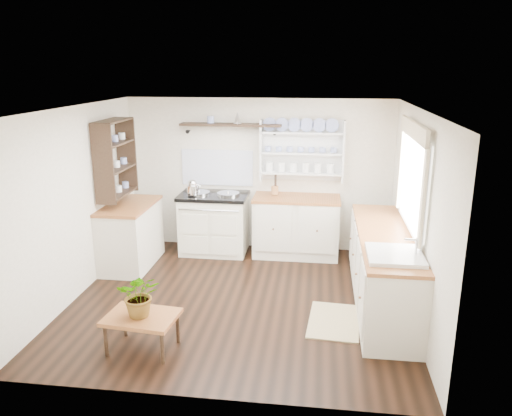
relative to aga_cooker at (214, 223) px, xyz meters
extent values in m
cube|color=black|center=(0.64, -1.57, -0.46)|extent=(4.00, 3.80, 0.01)
cube|color=beige|center=(0.64, 0.33, 0.69)|extent=(4.00, 0.02, 2.30)
cube|color=beige|center=(2.64, -1.57, 0.69)|extent=(0.02, 3.80, 2.30)
cube|color=beige|center=(-1.36, -1.57, 0.69)|extent=(0.02, 3.80, 2.30)
cube|color=white|center=(0.64, -1.57, 1.84)|extent=(4.00, 3.80, 0.01)
cube|color=white|center=(2.60, -1.42, 1.04)|extent=(0.04, 1.40, 1.00)
cube|color=white|center=(2.58, -1.42, 1.04)|extent=(0.02, 1.50, 1.10)
cube|color=beige|center=(2.56, -1.42, 1.62)|extent=(0.04, 1.55, 0.18)
cube|color=white|center=(0.00, 0.00, -0.03)|extent=(0.98, 0.64, 0.86)
cube|color=black|center=(0.00, 0.00, 0.42)|extent=(1.02, 0.68, 0.05)
cylinder|color=silver|center=(-0.22, 0.00, 0.46)|extent=(0.33, 0.33, 0.03)
cylinder|color=silver|center=(0.22, 0.00, 0.46)|extent=(0.33, 0.33, 0.03)
cylinder|color=silver|center=(0.00, -0.36, 0.30)|extent=(0.88, 0.02, 0.02)
cube|color=silver|center=(1.24, 0.03, -0.02)|extent=(1.25, 0.60, 0.88)
cube|color=brown|center=(1.24, 0.03, 0.42)|extent=(1.27, 0.63, 0.04)
cube|color=silver|center=(2.34, -1.47, -0.02)|extent=(0.60, 2.40, 0.88)
cube|color=brown|center=(2.34, -1.47, 0.42)|extent=(0.62, 2.43, 0.04)
cube|color=white|center=(2.34, -2.22, 0.34)|extent=(0.55, 0.60, 0.28)
cylinder|color=silver|center=(2.54, -2.22, 0.54)|extent=(0.02, 0.02, 0.22)
cube|color=silver|center=(-1.06, -0.67, -0.02)|extent=(0.60, 1.10, 0.88)
cube|color=brown|center=(-1.06, -0.67, 0.42)|extent=(0.62, 1.13, 0.04)
cube|color=white|center=(1.29, 0.31, 1.09)|extent=(1.20, 0.03, 0.90)
cube|color=white|center=(1.29, 0.22, 1.09)|extent=(1.20, 0.22, 0.02)
cylinder|color=navy|center=(1.29, 0.23, 1.36)|extent=(0.20, 0.02, 0.20)
cube|color=black|center=(0.24, 0.20, 1.46)|extent=(1.50, 0.24, 0.04)
cone|color=black|center=(-0.41, 0.27, 1.35)|extent=(0.06, 0.20, 0.06)
cone|color=black|center=(0.89, 0.27, 1.35)|extent=(0.06, 0.20, 0.06)
cube|color=black|center=(-1.20, -0.67, 1.09)|extent=(0.28, 0.80, 1.05)
cylinder|color=#AC703F|center=(0.91, 0.11, 0.51)|extent=(0.11, 0.11, 0.12)
cube|color=brown|center=(-0.14, -2.79, -0.11)|extent=(0.74, 0.56, 0.04)
cylinder|color=black|center=(-0.46, -2.96, -0.30)|extent=(0.04, 0.04, 0.34)
cylinder|color=black|center=(-0.42, -2.57, -0.30)|extent=(0.04, 0.04, 0.34)
cylinder|color=black|center=(0.13, -3.02, -0.30)|extent=(0.04, 0.04, 0.34)
cylinder|color=black|center=(0.17, -2.63, -0.30)|extent=(0.04, 0.04, 0.34)
imported|color=#3F7233|center=(-0.14, -2.79, 0.14)|extent=(0.47, 0.43, 0.45)
cube|color=#907B54|center=(1.78, -1.98, -0.46)|extent=(0.61, 0.89, 0.02)
camera|label=1|loc=(1.56, -7.06, 2.29)|focal=35.00mm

